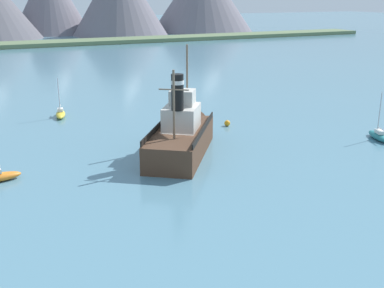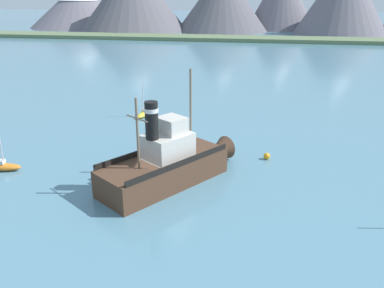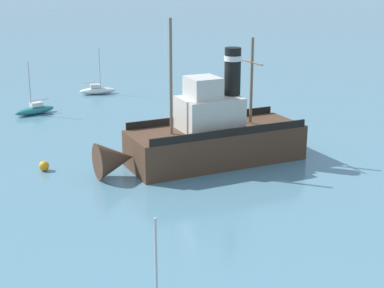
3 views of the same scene
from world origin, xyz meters
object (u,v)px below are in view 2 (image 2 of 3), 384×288
mooring_buoy (267,156)px  sailboat_orange (1,166)px  old_tugboat (169,163)px  sailboat_yellow (145,113)px

mooring_buoy → sailboat_orange: bearing=-164.6°
sailboat_orange → mooring_buoy: bearing=15.4°
old_tugboat → sailboat_orange: old_tugboat is taller
sailboat_orange → mooring_buoy: sailboat_orange is taller
sailboat_yellow → sailboat_orange: size_ratio=1.00×
sailboat_orange → mooring_buoy: 26.12m
sailboat_yellow → sailboat_orange: same height
sailboat_yellow → mooring_buoy: sailboat_yellow is taller
sailboat_orange → sailboat_yellow: bearing=65.7°
old_tugboat → mooring_buoy: size_ratio=20.12×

